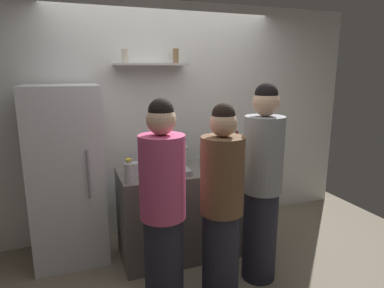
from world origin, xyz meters
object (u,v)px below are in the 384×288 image
object	(u,v)px
wine_bottle_pale_glass	(184,155)
utensil_holder	(133,169)
person_pink_top	(163,212)
person_grey_hoodie	(262,186)
refrigerator	(67,175)
baking_pan	(171,172)
water_bottle_plastic	(129,172)
wine_bottle_amber_glass	(236,150)
person_brown_jacket	(222,208)
wine_bottle_green_glass	(203,155)

from	to	relation	value
wine_bottle_pale_glass	utensil_holder	bearing A→B (deg)	-161.33
person_pink_top	person_grey_hoodie	distance (m)	0.93
refrigerator	baking_pan	distance (m)	1.02
water_bottle_plastic	wine_bottle_amber_glass	bearing A→B (deg)	14.53
utensil_holder	wine_bottle_pale_glass	world-z (taller)	wine_bottle_pale_glass
wine_bottle_amber_glass	water_bottle_plastic	distance (m)	1.24
wine_bottle_amber_glass	person_grey_hoodie	distance (m)	0.77
refrigerator	water_bottle_plastic	distance (m)	0.74
wine_bottle_amber_glass	wine_bottle_pale_glass	bearing A→B (deg)	172.38
water_bottle_plastic	person_grey_hoodie	distance (m)	1.16
refrigerator	person_pink_top	distance (m)	1.26
person_pink_top	person_grey_hoodie	size ratio (longest dim) A/B	0.95
refrigerator	person_brown_jacket	distance (m)	1.58
baking_pan	wine_bottle_green_glass	world-z (taller)	wine_bottle_green_glass
baking_pan	wine_bottle_amber_glass	bearing A→B (deg)	15.65
wine_bottle_green_glass	wine_bottle_pale_glass	bearing A→B (deg)	139.44
wine_bottle_green_glass	wine_bottle_amber_glass	distance (m)	0.41
refrigerator	baking_pan	xyz separation A→B (m)	(0.92, -0.43, 0.06)
baking_pan	person_brown_jacket	world-z (taller)	person_brown_jacket
wine_bottle_pale_glass	water_bottle_plastic	distance (m)	0.75
baking_pan	utensil_holder	distance (m)	0.36
utensil_holder	wine_bottle_pale_glass	distance (m)	0.61
person_brown_jacket	utensil_holder	bearing A→B (deg)	-142.37
refrigerator	person_brown_jacket	size ratio (longest dim) A/B	1.06
utensil_holder	person_pink_top	distance (m)	0.76
wine_bottle_amber_glass	person_grey_hoodie	xyz separation A→B (m)	(-0.13, -0.74, -0.14)
person_pink_top	refrigerator	bearing A→B (deg)	138.97
person_pink_top	utensil_holder	bearing A→B (deg)	113.47
wine_bottle_green_glass	person_brown_jacket	bearing A→B (deg)	-102.10
wine_bottle_amber_glass	water_bottle_plastic	xyz separation A→B (m)	(-1.20, -0.31, -0.03)
refrigerator	wine_bottle_green_glass	xyz separation A→B (m)	(1.31, -0.27, 0.15)
baking_pan	person_brown_jacket	size ratio (longest dim) A/B	0.21
person_brown_jacket	wine_bottle_pale_glass	bearing A→B (deg)	-179.29
baking_pan	utensil_holder	world-z (taller)	utensil_holder
baking_pan	wine_bottle_pale_glass	world-z (taller)	wine_bottle_pale_glass
baking_pan	wine_bottle_pale_glass	size ratio (longest dim) A/B	1.25
person_grey_hoodie	person_brown_jacket	distance (m)	0.48
refrigerator	water_bottle_plastic	xyz separation A→B (m)	(0.52, -0.52, 0.13)
person_grey_hoodie	wine_bottle_amber_glass	bearing A→B (deg)	122.18
baking_pan	person_pink_top	xyz separation A→B (m)	(-0.25, -0.64, -0.10)
person_pink_top	water_bottle_plastic	bearing A→B (deg)	122.53
wine_bottle_pale_glass	person_brown_jacket	xyz separation A→B (m)	(-0.02, -0.96, -0.20)
person_grey_hoodie	wine_bottle_green_glass	bearing A→B (deg)	154.20
wine_bottle_amber_glass	water_bottle_plastic	world-z (taller)	wine_bottle_amber_glass
utensil_holder	wine_bottle_green_glass	size ratio (longest dim) A/B	0.70
wine_bottle_amber_glass	refrigerator	bearing A→B (deg)	173.06
baking_pan	wine_bottle_pale_glass	xyz separation A→B (m)	(0.23, 0.30, 0.08)
person_grey_hoodie	utensil_holder	bearing A→B (deg)	-169.53
wine_bottle_pale_glass	person_pink_top	distance (m)	1.07
person_brown_jacket	wine_bottle_amber_glass	bearing A→B (deg)	148.57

